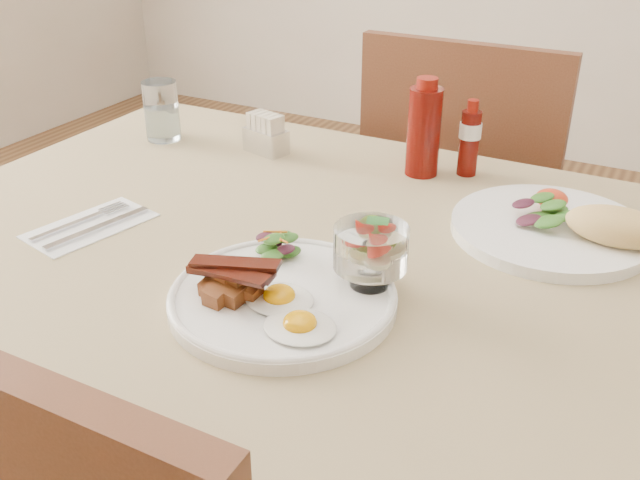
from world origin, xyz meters
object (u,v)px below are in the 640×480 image
at_px(main_plate, 283,299).
at_px(fruit_cup, 371,248).
at_px(ketchup_bottle, 424,130).
at_px(second_plate, 566,227).
at_px(chair_far, 465,212).
at_px(sugar_caddy, 266,136).
at_px(water_glass, 162,114).
at_px(hot_sauce_bottle, 470,139).
at_px(table, 335,301).

height_order(main_plate, fruit_cup, fruit_cup).
distance_m(main_plate, ketchup_bottle, 0.48).
xyz_separation_m(fruit_cup, second_plate, (0.19, 0.27, -0.05)).
xyz_separation_m(chair_far, sugar_caddy, (-0.28, -0.39, 0.26)).
relative_size(ketchup_bottle, water_glass, 1.49).
height_order(hot_sauce_bottle, sugar_caddy, hot_sauce_bottle).
bearing_deg(chair_far, ketchup_bottle, -88.33).
relative_size(sugar_caddy, water_glass, 0.79).
bearing_deg(second_plate, chair_far, 119.85).
distance_m(second_plate, ketchup_bottle, 0.31).
xyz_separation_m(chair_far, ketchup_bottle, (0.01, -0.35, 0.31)).
bearing_deg(main_plate, water_glass, 141.46).
xyz_separation_m(main_plate, hot_sauce_bottle, (0.07, 0.50, 0.06)).
xyz_separation_m(hot_sauce_bottle, sugar_caddy, (-0.36, -0.07, -0.03)).
bearing_deg(second_plate, ketchup_bottle, 153.73).
bearing_deg(ketchup_bottle, table, -91.90).
bearing_deg(sugar_caddy, chair_far, 68.98).
relative_size(main_plate, hot_sauce_bottle, 2.12).
distance_m(main_plate, hot_sauce_bottle, 0.51).
height_order(table, hot_sauce_bottle, hot_sauce_bottle).
xyz_separation_m(table, main_plate, (0.01, -0.16, 0.10)).
bearing_deg(ketchup_bottle, water_glass, -172.32).
xyz_separation_m(sugar_caddy, water_glass, (-0.22, -0.03, 0.02)).
distance_m(fruit_cup, water_glass, 0.68).
xyz_separation_m(hot_sauce_bottle, water_glass, (-0.58, -0.10, -0.01)).
bearing_deg(main_plate, second_plate, 51.14).
height_order(fruit_cup, second_plate, fruit_cup).
distance_m(table, sugar_caddy, 0.41).
bearing_deg(chair_far, water_glass, -139.68).
relative_size(fruit_cup, water_glass, 0.82).
distance_m(table, ketchup_bottle, 0.35).
relative_size(table, main_plate, 4.75).
height_order(second_plate, hot_sauce_bottle, hot_sauce_bottle).
bearing_deg(fruit_cup, second_plate, 55.22).
distance_m(ketchup_bottle, water_glass, 0.51).
relative_size(table, water_glass, 11.74).
height_order(sugar_caddy, water_glass, water_glass).
xyz_separation_m(main_plate, water_glass, (-0.50, 0.40, 0.04)).
bearing_deg(ketchup_bottle, main_plate, -90.40).
height_order(main_plate, water_glass, water_glass).
height_order(table, main_plate, main_plate).
height_order(ketchup_bottle, water_glass, ketchup_bottle).
bearing_deg(sugar_caddy, table, -29.33).
distance_m(table, water_glass, 0.57).
height_order(main_plate, ketchup_bottle, ketchup_bottle).
height_order(fruit_cup, sugar_caddy, fruit_cup).
relative_size(table, ketchup_bottle, 7.89).
bearing_deg(second_plate, hot_sauce_bottle, 139.88).
bearing_deg(hot_sauce_bottle, chair_far, 104.18).
bearing_deg(table, fruit_cup, -44.53).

